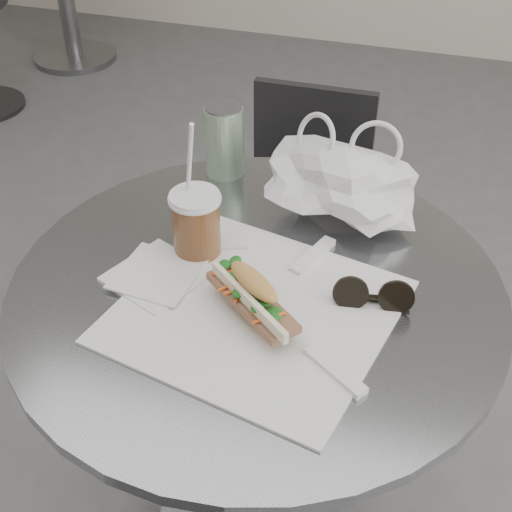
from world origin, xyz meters
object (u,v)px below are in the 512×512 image
(chair_far, at_px, (296,253))
(drink_can, at_px, (224,140))
(sunglasses, at_px, (373,297))
(iced_coffee, at_px, (196,223))
(banh_mi, at_px, (253,297))
(cafe_table, at_px, (256,402))

(chair_far, relative_size, drink_can, 5.28)
(sunglasses, xyz_separation_m, drink_can, (-0.33, 0.29, 0.05))
(iced_coffee, distance_m, sunglasses, 0.30)
(banh_mi, bearing_deg, cafe_table, 141.64)
(cafe_table, relative_size, iced_coffee, 3.18)
(drink_can, bearing_deg, iced_coffee, -81.64)
(iced_coffee, height_order, sunglasses, iced_coffee)
(drink_can, bearing_deg, cafe_table, -62.98)
(banh_mi, height_order, iced_coffee, iced_coffee)
(cafe_table, height_order, banh_mi, banh_mi)
(banh_mi, bearing_deg, drink_can, 153.82)
(banh_mi, relative_size, drink_can, 1.55)
(cafe_table, height_order, sunglasses, sunglasses)
(cafe_table, relative_size, drink_can, 5.59)
(iced_coffee, bearing_deg, banh_mi, -42.64)
(drink_can, bearing_deg, chair_far, 76.85)
(sunglasses, bearing_deg, banh_mi, -165.21)
(cafe_table, xyz_separation_m, iced_coffee, (-0.11, 0.05, 0.33))
(banh_mi, relative_size, sunglasses, 1.76)
(chair_far, relative_size, sunglasses, 6.00)
(banh_mi, xyz_separation_m, iced_coffee, (-0.13, 0.12, 0.02))
(sunglasses, relative_size, drink_can, 0.88)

